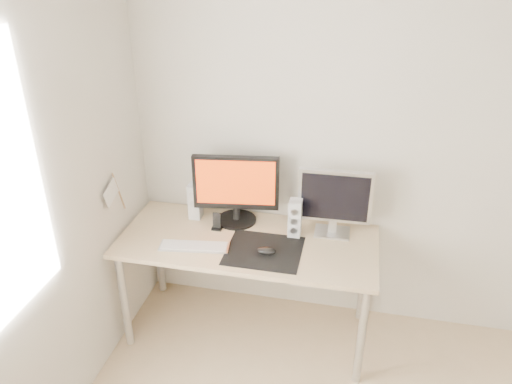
{
  "coord_description": "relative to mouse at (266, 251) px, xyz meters",
  "views": [
    {
      "loc": [
        -0.32,
        -1.18,
        2.4
      ],
      "look_at": [
        -0.9,
        1.49,
        1.01
      ],
      "focal_mm": 35.0,
      "sensor_mm": 36.0,
      "label": 1
    }
  ],
  "objects": [
    {
      "name": "pennant",
      "position": [
        -0.93,
        -0.01,
        0.29
      ],
      "size": [
        0.01,
        0.23,
        0.29
      ],
      "color": "#A57F54",
      "rests_on": "wall_left"
    },
    {
      "name": "second_monitor",
      "position": [
        0.36,
        0.32,
        0.22
      ],
      "size": [
        0.45,
        0.16,
        0.43
      ],
      "color": "silver",
      "rests_on": "desk"
    },
    {
      "name": "mouse",
      "position": [
        0.0,
        0.0,
        0.0
      ],
      "size": [
        0.11,
        0.07,
        0.04
      ],
      "primitive_type": "ellipsoid",
      "color": "black",
      "rests_on": "mousepad"
    },
    {
      "name": "speaker_left",
      "position": [
        -0.55,
        0.33,
        0.1
      ],
      "size": [
        0.08,
        0.09,
        0.24
      ],
      "color": "silver",
      "rests_on": "desk"
    },
    {
      "name": "mousepad",
      "position": [
        -0.02,
        0.03,
        -0.02
      ],
      "size": [
        0.45,
        0.4,
        0.0
      ],
      "primitive_type": "cube",
      "color": "black",
      "rests_on": "desk"
    },
    {
      "name": "keyboard",
      "position": [
        -0.44,
        -0.02,
        -0.02
      ],
      "size": [
        0.43,
        0.18,
        0.02
      ],
      "color": "#B6B5B8",
      "rests_on": "desk"
    },
    {
      "name": "wall_back",
      "position": [
        0.79,
        0.5,
        0.5
      ],
      "size": [
        3.5,
        0.0,
        3.5
      ],
      "primitive_type": "plane",
      "rotation": [
        1.57,
        0.0,
        0.0
      ],
      "color": "white",
      "rests_on": "ground"
    },
    {
      "name": "phone_dock",
      "position": [
        -0.37,
        0.21,
        0.01
      ],
      "size": [
        0.07,
        0.06,
        0.12
      ],
      "color": "black",
      "rests_on": "desk"
    },
    {
      "name": "main_monitor",
      "position": [
        -0.27,
        0.33,
        0.23
      ],
      "size": [
        0.55,
        0.29,
        0.47
      ],
      "color": "black",
      "rests_on": "desk"
    },
    {
      "name": "desk",
      "position": [
        -0.14,
        0.13,
        -0.1
      ],
      "size": [
        1.6,
        0.7,
        0.73
      ],
      "color": "#D1B587",
      "rests_on": "ground"
    },
    {
      "name": "speaker_right",
      "position": [
        0.13,
        0.25,
        0.1
      ],
      "size": [
        0.08,
        0.09,
        0.24
      ],
      "color": "silver",
      "rests_on": "desk"
    }
  ]
}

